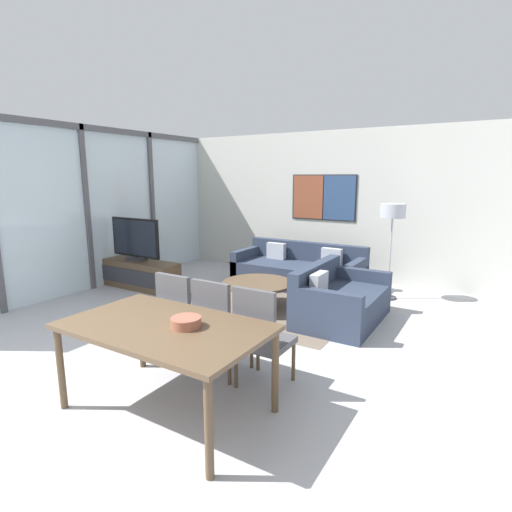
{
  "coord_description": "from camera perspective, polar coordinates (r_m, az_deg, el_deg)",
  "views": [
    {
      "loc": [
        2.92,
        -1.32,
        1.95
      ],
      "look_at": [
        0.33,
        2.96,
        0.95
      ],
      "focal_mm": 28.0,
      "sensor_mm": 36.0,
      "label": 1
    }
  ],
  "objects": [
    {
      "name": "dining_table",
      "position": [
        3.4,
        -12.82,
        -10.62
      ],
      "size": [
        1.69,
        1.01,
        0.77
      ],
      "color": "brown",
      "rests_on": "ground_plane"
    },
    {
      "name": "dining_chair_centre",
      "position": [
        3.97,
        -5.36,
        -9.6
      ],
      "size": [
        0.46,
        0.46,
        0.99
      ],
      "color": "#4C4C51",
      "rests_on": "ground_plane"
    },
    {
      "name": "coffee_table",
      "position": [
        5.98,
        0.23,
        -4.67
      ],
      "size": [
        1.06,
        1.06,
        0.41
      ],
      "color": "brown",
      "rests_on": "ground_plane"
    },
    {
      "name": "fruit_bowl",
      "position": [
        3.27,
        -9.95,
        -9.21
      ],
      "size": [
        0.25,
        0.25,
        0.08
      ],
      "color": "#995642",
      "rests_on": "dining_table"
    },
    {
      "name": "sofa_side",
      "position": [
        5.62,
        11.48,
        -6.41
      ],
      "size": [
        0.95,
        1.49,
        0.76
      ],
      "rotation": [
        0.0,
        0.0,
        1.57
      ],
      "color": "#2D384C",
      "rests_on": "ground_plane"
    },
    {
      "name": "dining_chair_left",
      "position": [
        4.27,
        -10.58,
        -8.24
      ],
      "size": [
        0.46,
        0.46,
        0.99
      ],
      "color": "#4C4C51",
      "rests_on": "ground_plane"
    },
    {
      "name": "ground_plane",
      "position": [
        3.75,
        -31.42,
        -21.81
      ],
      "size": [
        24.0,
        24.0,
        0.0
      ],
      "primitive_type": "plane",
      "color": "#B2B2B7"
    },
    {
      "name": "window_wall_left",
      "position": [
        7.45,
        -23.19,
        7.2
      ],
      "size": [
        0.07,
        6.05,
        2.8
      ],
      "color": "silver",
      "rests_on": "ground_plane"
    },
    {
      "name": "dining_chair_right",
      "position": [
        3.71,
        0.65,
        -11.09
      ],
      "size": [
        0.46,
        0.46,
        0.99
      ],
      "color": "#4C4C51",
      "rests_on": "ground_plane"
    },
    {
      "name": "television",
      "position": [
        7.3,
        -16.86,
        2.25
      ],
      "size": [
        1.1,
        0.2,
        0.75
      ],
      "color": "#2D2D33",
      "rests_on": "tv_console"
    },
    {
      "name": "area_rug",
      "position": [
        6.06,
        0.22,
        -7.41
      ],
      "size": [
        2.76,
        1.82,
        0.01
      ],
      "color": "#706051",
      "rests_on": "ground_plane"
    },
    {
      "name": "floor_lamp",
      "position": [
        6.63,
        18.95,
        5.28
      ],
      "size": [
        0.39,
        0.39,
        1.53
      ],
      "color": "#2D2D33",
      "rests_on": "ground_plane"
    },
    {
      "name": "tv_console",
      "position": [
        7.42,
        -16.6,
        -2.46
      ],
      "size": [
        1.68,
        0.46,
        0.49
      ],
      "color": "brown",
      "rests_on": "ground_plane"
    },
    {
      "name": "sofa_main",
      "position": [
        7.24,
        6.24,
        -2.24
      ],
      "size": [
        2.28,
        0.95,
        0.76
      ],
      "color": "#2D384C",
      "rests_on": "ground_plane"
    },
    {
      "name": "wall_back",
      "position": [
        7.94,
        9.68,
        7.21
      ],
      "size": [
        7.25,
        0.09,
        2.8
      ],
      "color": "silver",
      "rests_on": "ground_plane"
    }
  ]
}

